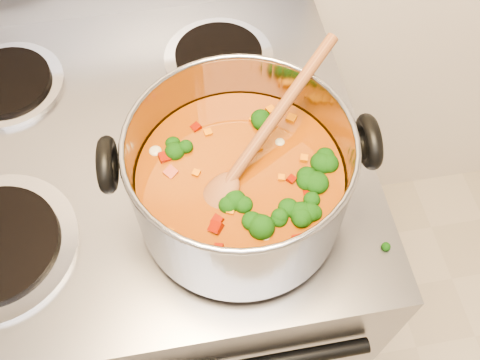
% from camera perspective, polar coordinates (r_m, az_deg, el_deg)
% --- Properties ---
extents(electric_range, '(0.79, 0.72, 1.08)m').
position_cam_1_polar(electric_range, '(1.29, -8.87, -7.75)').
color(electric_range, gray).
rests_on(electric_range, ground).
extents(stockpot, '(0.36, 0.30, 0.18)m').
position_cam_1_polar(stockpot, '(0.73, 0.03, 0.04)').
color(stockpot, gray).
rests_on(stockpot, electric_range).
extents(wooden_spoon, '(0.23, 0.21, 0.13)m').
position_cam_1_polar(wooden_spoon, '(0.70, 0.91, 2.71)').
color(wooden_spoon, brown).
rests_on(wooden_spoon, stockpot).
extents(cooktop_crumbs, '(0.42, 0.09, 0.01)m').
position_cam_1_polar(cooktop_crumbs, '(0.83, -8.79, -1.70)').
color(cooktop_crumbs, black).
rests_on(cooktop_crumbs, electric_range).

